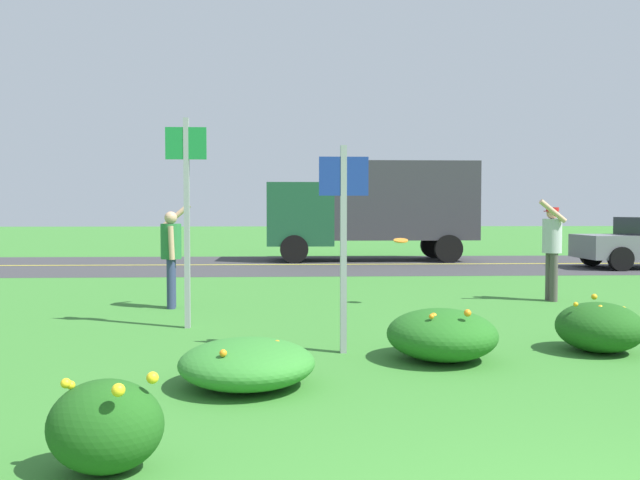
{
  "coord_description": "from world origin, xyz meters",
  "views": [
    {
      "loc": [
        -1.66,
        -2.6,
        1.63
      ],
      "look_at": [
        -1.14,
        8.47,
        1.16
      ],
      "focal_mm": 38.42,
      "sensor_mm": 36.0,
      "label": 1
    }
  ],
  "objects_px": {
    "frisbee_orange": "(401,241)",
    "box_truck_dark_green": "(375,205)",
    "person_thrower_green_shirt": "(171,250)",
    "sign_post_by_roadside": "(343,227)",
    "sign_post_near_path": "(187,202)",
    "person_catcher_red_cap_gray_shirt": "(552,244)"
  },
  "relations": [
    {
      "from": "sign_post_by_roadside",
      "to": "frisbee_orange",
      "type": "xyz_separation_m",
      "value": [
        1.31,
        3.92,
        -0.33
      ]
    },
    {
      "from": "box_truck_dark_green",
      "to": "person_catcher_red_cap_gray_shirt",
      "type": "bearing_deg",
      "value": -79.37
    },
    {
      "from": "sign_post_near_path",
      "to": "person_catcher_red_cap_gray_shirt",
      "type": "distance_m",
      "value": 6.7
    },
    {
      "from": "sign_post_near_path",
      "to": "person_catcher_red_cap_gray_shirt",
      "type": "relative_size",
      "value": 1.58
    },
    {
      "from": "sign_post_by_roadside",
      "to": "person_catcher_red_cap_gray_shirt",
      "type": "height_order",
      "value": "sign_post_by_roadside"
    },
    {
      "from": "frisbee_orange",
      "to": "sign_post_by_roadside",
      "type": "bearing_deg",
      "value": -108.45
    },
    {
      "from": "person_catcher_red_cap_gray_shirt",
      "to": "box_truck_dark_green",
      "type": "relative_size",
      "value": 0.27
    },
    {
      "from": "frisbee_orange",
      "to": "person_thrower_green_shirt",
      "type": "bearing_deg",
      "value": -177.2
    },
    {
      "from": "person_catcher_red_cap_gray_shirt",
      "to": "box_truck_dark_green",
      "type": "bearing_deg",
      "value": 100.63
    },
    {
      "from": "sign_post_near_path",
      "to": "sign_post_by_roadside",
      "type": "height_order",
      "value": "sign_post_near_path"
    },
    {
      "from": "sign_post_by_roadside",
      "to": "frisbee_orange",
      "type": "bearing_deg",
      "value": 71.55
    },
    {
      "from": "person_thrower_green_shirt",
      "to": "box_truck_dark_green",
      "type": "bearing_deg",
      "value": 66.14
    },
    {
      "from": "sign_post_near_path",
      "to": "sign_post_by_roadside",
      "type": "distance_m",
      "value": 2.71
    },
    {
      "from": "person_thrower_green_shirt",
      "to": "frisbee_orange",
      "type": "relative_size",
      "value": 7.04
    },
    {
      "from": "sign_post_near_path",
      "to": "sign_post_by_roadside",
      "type": "relative_size",
      "value": 1.23
    },
    {
      "from": "sign_post_by_roadside",
      "to": "box_truck_dark_green",
      "type": "height_order",
      "value": "box_truck_dark_green"
    },
    {
      "from": "frisbee_orange",
      "to": "box_truck_dark_green",
      "type": "distance_m",
      "value": 10.68
    },
    {
      "from": "sign_post_near_path",
      "to": "box_truck_dark_green",
      "type": "xyz_separation_m",
      "value": [
        4.23,
        12.78,
        0.06
      ]
    },
    {
      "from": "sign_post_by_roadside",
      "to": "person_thrower_green_shirt",
      "type": "relative_size",
      "value": 1.34
    },
    {
      "from": "person_thrower_green_shirt",
      "to": "person_catcher_red_cap_gray_shirt",
      "type": "bearing_deg",
      "value": 5.18
    },
    {
      "from": "frisbee_orange",
      "to": "box_truck_dark_green",
      "type": "xyz_separation_m",
      "value": [
        0.9,
        10.62,
        0.69
      ]
    },
    {
      "from": "frisbee_orange",
      "to": "box_truck_dark_green",
      "type": "bearing_deg",
      "value": 85.18
    }
  ]
}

